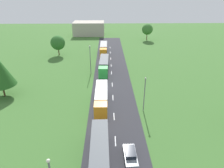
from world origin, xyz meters
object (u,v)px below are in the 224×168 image
(car_second, at_px, (130,155))
(lamppost_third, at_px, (90,58))
(truck_fourth, at_px, (104,49))
(lamppost_second, at_px, (145,92))
(tree_birch, at_px, (147,29))
(truck_second, at_px, (101,97))
(truck_third, at_px, (104,65))
(truck_lead, at_px, (100,158))
(tree_oak, at_px, (58,43))
(distant_building, at_px, (89,28))

(car_second, height_order, lamppost_third, lamppost_third)
(truck_fourth, xyz_separation_m, lamppost_second, (8.54, -38.68, 1.99))
(tree_birch, bearing_deg, truck_fourth, -131.75)
(truck_second, bearing_deg, tree_birch, 71.26)
(truck_third, bearing_deg, lamppost_third, -160.02)
(truck_lead, height_order, truck_second, truck_second)
(truck_lead, height_order, tree_oak, tree_oak)
(truck_fourth, bearing_deg, tree_birch, 48.25)
(truck_second, distance_m, tree_birch, 62.65)
(truck_fourth, bearing_deg, distant_building, 103.05)
(truck_third, xyz_separation_m, lamppost_second, (8.20, -21.38, 2.04))
(truck_lead, xyz_separation_m, distant_building, (-8.34, 88.49, 1.29))
(truck_third, xyz_separation_m, tree_birch, (19.80, 39.87, 2.92))
(truck_second, distance_m, distant_building, 72.36)
(car_second, height_order, tree_birch, tree_birch)
(truck_third, distance_m, distant_building, 53.18)
(tree_oak, bearing_deg, truck_third, -44.85)
(tree_oak, bearing_deg, car_second, -67.60)
(lamppost_second, bearing_deg, tree_birch, 79.28)
(truck_third, height_order, tree_birch, tree_birch)
(truck_third, xyz_separation_m, distant_building, (-8.49, 52.49, 1.21))
(truck_lead, relative_size, car_second, 3.21)
(car_second, distance_m, tree_oak, 55.29)
(tree_oak, bearing_deg, lamppost_second, -56.71)
(truck_lead, distance_m, distant_building, 88.89)
(lamppost_second, height_order, tree_oak, lamppost_second)
(lamppost_second, distance_m, tree_oak, 45.60)
(tree_oak, bearing_deg, truck_second, -65.43)
(truck_third, height_order, tree_oak, tree_oak)
(distant_building, bearing_deg, lamppost_third, -85.03)
(truck_third, distance_m, tree_birch, 44.61)
(car_second, bearing_deg, truck_fourth, 95.02)
(truck_lead, bearing_deg, truck_second, 90.52)
(car_second, xyz_separation_m, tree_birch, (15.60, 74.13, 4.21))
(truck_second, relative_size, car_second, 2.71)
(truck_lead, height_order, car_second, truck_lead)
(truck_lead, bearing_deg, car_second, 21.85)
(lamppost_third, xyz_separation_m, tree_birch, (23.60, 41.25, 0.39))
(lamppost_second, height_order, lamppost_third, lamppost_third)
(truck_fourth, distance_m, lamppost_second, 39.66)
(car_second, bearing_deg, tree_birch, 78.11)
(lamppost_second, distance_m, lamppost_third, 23.32)
(truck_third, xyz_separation_m, lamppost_third, (-3.81, -1.38, 2.53))
(truck_fourth, xyz_separation_m, tree_oak, (-16.49, -0.56, 2.46))
(tree_birch, height_order, distant_building, tree_birch)
(truck_lead, distance_m, truck_fourth, 53.31)
(lamppost_second, relative_size, lamppost_third, 0.89)
(truck_third, bearing_deg, truck_lead, -90.24)
(tree_birch, bearing_deg, truck_third, -116.41)
(truck_third, relative_size, truck_fourth, 1.08)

